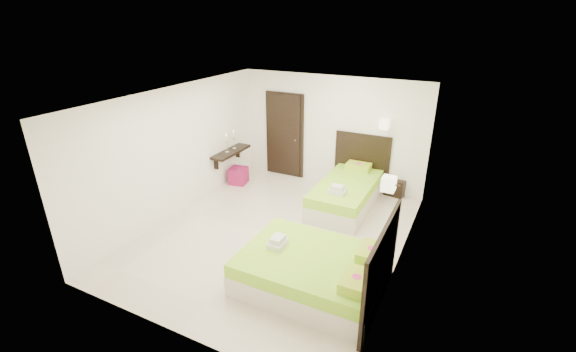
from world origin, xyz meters
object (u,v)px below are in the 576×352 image
at_px(bed_double, 317,270).
at_px(nightstand, 396,186).
at_px(bed_single, 347,191).
at_px(ottoman, 238,176).

distance_m(bed_double, nightstand, 3.88).
distance_m(bed_single, nightstand, 1.33).
xyz_separation_m(bed_single, ottoman, (-2.76, -0.07, -0.12)).
relative_size(bed_single, ottoman, 5.41).
distance_m(bed_double, ottoman, 4.26).
bearing_deg(nightstand, bed_single, -119.48).
height_order(bed_double, nightstand, bed_double).
height_order(bed_single, nightstand, bed_single).
bearing_deg(nightstand, ottoman, -153.31).
xyz_separation_m(bed_single, nightstand, (0.83, 1.02, -0.13)).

